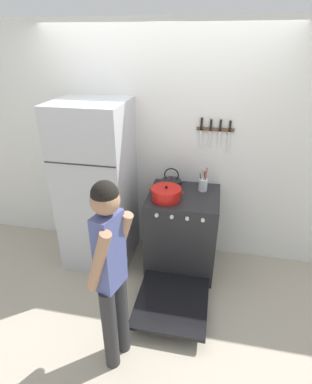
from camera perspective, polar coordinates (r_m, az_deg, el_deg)
name	(u,v)px	position (r m, az deg, el deg)	size (l,w,h in m)	color
ground_plane	(161,244)	(3.92, 0.92, -9.81)	(14.00, 14.00, 0.00)	#B2A893
wall_back	(162,149)	(3.34, 1.18, 8.26)	(10.00, 0.06, 2.55)	silver
refrigerator	(97,187)	(3.32, -11.13, 0.88)	(0.72, 0.72, 1.84)	#B7BABF
stove_range	(182,233)	(3.32, 4.92, -7.88)	(0.74, 1.40, 0.92)	#232326
dutch_oven_pot	(166,194)	(2.99, 1.95, -0.31)	(0.34, 0.30, 0.15)	red
tea_kettle	(172,183)	(3.22, 2.97, 1.81)	(0.26, 0.21, 0.23)	black
utensil_jar	(203,184)	(3.20, 8.97, 1.46)	(0.09, 0.09, 0.26)	silver
person	(111,270)	(2.18, -8.52, -14.57)	(0.32, 0.38, 1.60)	#2D2D30
wall_knife_strip	(215,129)	(3.17, 11.20, 11.67)	(0.38, 0.03, 0.35)	brown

